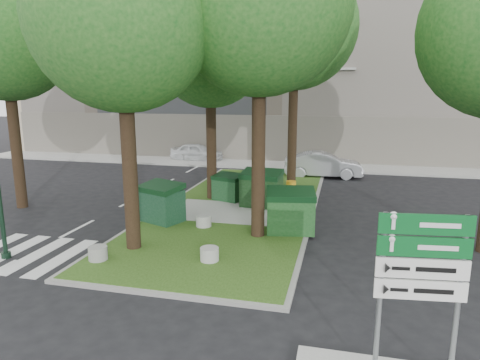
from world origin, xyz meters
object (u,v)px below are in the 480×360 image
(tree_street_left, at_px, (5,17))
(bollard_mid, at_px, (204,221))
(dumpster_c, at_px, (261,189))
(bollard_left, at_px, (98,253))
(car_silver, at_px, (323,165))
(bollard_right, at_px, (209,254))
(directional_sign, at_px, (421,272))
(tree_median_near_left, at_px, (125,0))
(car_white, at_px, (197,152))
(tree_median_mid, at_px, (212,39))
(tree_median_far, at_px, (297,14))
(litter_bin, at_px, (291,190))
(dumpster_a, at_px, (161,203))
(dumpster_b, at_px, (228,187))
(dumpster_d, at_px, (290,211))

(tree_street_left, relative_size, bollard_mid, 19.90)
(dumpster_c, xyz_separation_m, bollard_left, (-3.45, -6.81, -0.55))
(car_silver, bearing_deg, dumpster_c, 157.96)
(dumpster_c, xyz_separation_m, bollard_right, (-0.33, -6.12, -0.55))
(directional_sign, bearing_deg, bollard_right, 133.25)
(tree_street_left, xyz_separation_m, bollard_mid, (8.34, -1.06, -7.33))
(tree_median_near_left, bearing_deg, car_white, 103.12)
(dumpster_c, height_order, car_white, dumpster_c)
(tree_median_mid, bearing_deg, bollard_mid, -78.25)
(tree_median_mid, bearing_deg, tree_median_far, 43.15)
(litter_bin, bearing_deg, bollard_right, -100.14)
(tree_median_mid, height_order, litter_bin, tree_median_mid)
(dumpster_a, distance_m, car_white, 14.40)
(tree_street_left, distance_m, litter_bin, 13.51)
(tree_median_far, height_order, bollard_left, tree_median_far)
(litter_bin, height_order, car_white, car_white)
(bollard_left, height_order, litter_bin, litter_bin)
(dumpster_a, distance_m, dumpster_b, 3.90)
(tree_street_left, distance_m, directional_sign, 17.40)
(dumpster_c, relative_size, litter_bin, 2.23)
(dumpster_d, bearing_deg, tree_median_mid, 124.79)
(tree_median_far, relative_size, car_white, 3.24)
(dumpster_b, bearing_deg, tree_street_left, -143.01)
(tree_median_mid, relative_size, car_white, 2.72)
(tree_median_far, xyz_separation_m, dumpster_a, (-4.07, -6.81, -7.50))
(car_white, bearing_deg, dumpster_d, -144.76)
(bollard_right, xyz_separation_m, car_white, (-6.38, 17.16, 0.32))
(tree_street_left, xyz_separation_m, dumpster_d, (11.41, -0.92, -6.80))
(tree_median_far, distance_m, bollard_right, 12.87)
(tree_median_far, distance_m, dumpster_c, 8.46)
(tree_street_left, height_order, directional_sign, tree_street_left)
(dumpster_c, bearing_deg, dumpster_b, 164.46)
(dumpster_d, xyz_separation_m, bollard_mid, (-3.07, -0.13, -0.53))
(tree_median_mid, relative_size, dumpster_d, 5.54)
(tree_street_left, relative_size, litter_bin, 13.89)
(dumpster_c, height_order, car_silver, dumpster_c)
(tree_median_mid, xyz_separation_m, car_white, (-4.38, 10.15, -6.35))
(tree_median_near_left, height_order, bollard_right, tree_median_near_left)
(tree_street_left, bearing_deg, dumpster_a, -6.94)
(dumpster_a, xyz_separation_m, bollard_mid, (1.72, -0.25, -0.50))
(tree_median_far, relative_size, car_silver, 2.74)
(dumpster_b, height_order, car_white, dumpster_b)
(dumpster_b, distance_m, dumpster_c, 1.73)
(car_white, bearing_deg, bollard_right, -154.86)
(tree_street_left, bearing_deg, bollard_left, -36.35)
(bollard_right, bearing_deg, bollard_left, -167.50)
(dumpster_c, distance_m, car_white, 12.92)
(bollard_mid, bearing_deg, bollard_right, -68.56)
(dumpster_d, height_order, directional_sign, directional_sign)
(litter_bin, bearing_deg, car_silver, 79.06)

